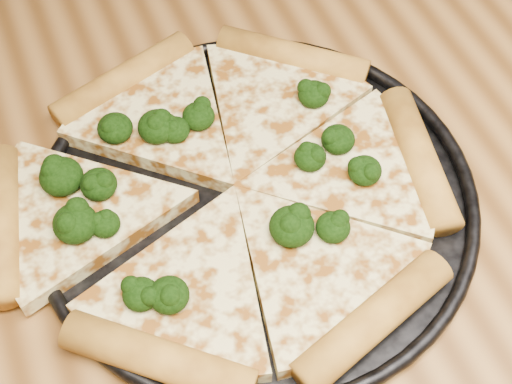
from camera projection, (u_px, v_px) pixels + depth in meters
name	position (u px, v px, depth m)	size (l,w,h in m)	color
dining_table	(415.00, 341.00, 0.62)	(1.20, 0.90, 0.75)	brown
pizza_pan	(256.00, 198.00, 0.58)	(0.34, 0.34, 0.02)	black
pizza	(229.00, 188.00, 0.58)	(0.37, 0.35, 0.03)	#DECE88
broccoli_florets	(192.00, 181.00, 0.57)	(0.24, 0.18, 0.02)	black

